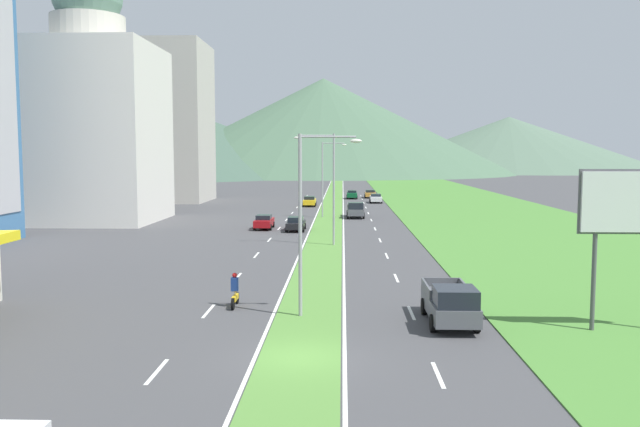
{
  "coord_description": "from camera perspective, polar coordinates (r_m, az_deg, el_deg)",
  "views": [
    {
      "loc": [
        1.65,
        -24.6,
        7.91
      ],
      "look_at": [
        -0.14,
        26.88,
        3.2
      ],
      "focal_mm": 36.63,
      "sensor_mm": 36.0,
      "label": 1
    }
  ],
  "objects": [
    {
      "name": "lane_dash_left_3",
      "position": [
        33.73,
        -9.72,
        -8.4
      ],
      "size": [
        0.16,
        2.8,
        0.01
      ],
      "primitive_type": "cube",
      "color": "silver",
      "rests_on": "ground_plane"
    },
    {
      "name": "lane_dash_left_2",
      "position": [
        25.17,
        -14.06,
        -13.24
      ],
      "size": [
        0.16,
        2.8,
        0.01
      ],
      "primitive_type": "cube",
      "color": "silver",
      "rests_on": "ground_plane"
    },
    {
      "name": "lane_dash_right_13",
      "position": [
        123.99,
        3.58,
        1.56
      ],
      "size": [
        0.16,
        2.8,
        0.01
      ],
      "primitive_type": "cube",
      "color": "silver",
      "rests_on": "ground_plane"
    },
    {
      "name": "ground_plane",
      "position": [
        25.9,
        -1.8,
        -12.56
      ],
      "size": [
        600.0,
        600.0,
        0.0
      ],
      "primitive_type": "plane",
      "color": "#424244"
    },
    {
      "name": "street_lamp_mid",
      "position": [
        56.01,
        0.81,
        2.85
      ],
      "size": [
        3.51,
        0.41,
        9.63
      ],
      "color": "#99999E",
      "rests_on": "ground_plane"
    },
    {
      "name": "lane_dash_left_7",
      "position": [
        69.51,
        -3.6,
        -1.31
      ],
      "size": [
        0.16,
        2.8,
        0.01
      ],
      "primitive_type": "cube",
      "color": "silver",
      "rests_on": "ground_plane"
    },
    {
      "name": "hill_far_left",
      "position": [
        290.02,
        -20.32,
        7.44
      ],
      "size": [
        229.98,
        229.98,
        41.49
      ],
      "primitive_type": "cone",
      "color": "#3D5647",
      "rests_on": "ground_plane"
    },
    {
      "name": "lane_dash_right_5",
      "position": [
        51.14,
        5.85,
        -3.69
      ],
      "size": [
        0.16,
        2.8,
        0.01
      ],
      "primitive_type": "cube",
      "color": "silver",
      "rests_on": "ground_plane"
    },
    {
      "name": "lane_dash_right_7",
      "position": [
        69.26,
        4.83,
        -1.34
      ],
      "size": [
        0.16,
        2.8,
        0.01
      ],
      "primitive_type": "cube",
      "color": "silver",
      "rests_on": "ground_plane"
    },
    {
      "name": "pickup_truck_1",
      "position": [
        81.06,
        3.12,
        0.32
      ],
      "size": [
        2.18,
        5.4,
        2.0
      ],
      "rotation": [
        0.0,
        0.0,
        -1.57
      ],
      "color": "#515459",
      "rests_on": "ground_plane"
    },
    {
      "name": "car_1",
      "position": [
        106.22,
        4.9,
        1.35
      ],
      "size": [
        1.96,
        4.54,
        1.44
      ],
      "rotation": [
        0.0,
        0.0,
        -1.57
      ],
      "color": "silver",
      "rests_on": "ground_plane"
    },
    {
      "name": "domed_building",
      "position": [
        81.16,
        -19.37,
        7.95
      ],
      "size": [
        15.25,
        15.25,
        30.02
      ],
      "color": "silver",
      "rests_on": "ground_plane"
    },
    {
      "name": "lane_dash_left_13",
      "position": [
        124.12,
        -1.13,
        1.58
      ],
      "size": [
        0.16,
        2.8,
        0.01
      ],
      "primitive_type": "cube",
      "color": "silver",
      "rests_on": "ground_plane"
    },
    {
      "name": "lane_dash_right_8",
      "position": [
        78.36,
        4.5,
        -0.58
      ],
      "size": [
        0.16,
        2.8,
        0.01
      ],
      "primitive_type": "cube",
      "color": "silver",
      "rests_on": "ground_plane"
    },
    {
      "name": "lane_dash_right_11",
      "position": [
        105.72,
        3.86,
        0.93
      ],
      "size": [
        0.16,
        2.8,
        0.01
      ],
      "primitive_type": "cube",
      "color": "silver",
      "rests_on": "ground_plane"
    },
    {
      "name": "grass_median",
      "position": [
        84.98,
        0.87,
        -0.09
      ],
      "size": [
        3.2,
        240.0,
        0.06
      ],
      "primitive_type": "cube",
      "color": "#518438",
      "rests_on": "ground_plane"
    },
    {
      "name": "car_4",
      "position": [
        118.08,
        4.41,
        1.73
      ],
      "size": [
        2.01,
        4.19,
        1.43
      ],
      "rotation": [
        0.0,
        0.0,
        -1.57
      ],
      "color": "#C6842D",
      "rests_on": "ground_plane"
    },
    {
      "name": "grass_verge_right",
      "position": [
        87.06,
        14.55,
        -0.13
      ],
      "size": [
        24.0,
        240.0,
        0.06
      ],
      "primitive_type": "cube",
      "color": "#477F33",
      "rests_on": "ground_plane"
    },
    {
      "name": "pickup_truck_0",
      "position": [
        31.11,
        11.32,
        -7.74
      ],
      "size": [
        2.18,
        5.4,
        2.0
      ],
      "rotation": [
        0.0,
        0.0,
        -1.57
      ],
      "color": "#515459",
      "rests_on": "ground_plane"
    },
    {
      "name": "street_lamp_far",
      "position": [
        80.88,
        0.45,
        3.45
      ],
      "size": [
        3.08,
        0.33,
        9.37
      ],
      "color": "#99999E",
      "rests_on": "ground_plane"
    },
    {
      "name": "midrise_colored",
      "position": [
        112.71,
        -13.37,
        7.71
      ],
      "size": [
        14.06,
        14.06,
        26.12
      ],
      "primitive_type": "cube",
      "color": "#B7B2A8",
      "rests_on": "ground_plane"
    },
    {
      "name": "billboard_roadside",
      "position": [
        31.75,
        25.75,
        0.25
      ],
      "size": [
        4.83,
        0.28,
        7.25
      ],
      "color": "#4C4C51",
      "rests_on": "ground_plane"
    },
    {
      "name": "car_8",
      "position": [
        98.9,
        -0.92,
        1.09
      ],
      "size": [
        1.94,
        4.64,
        1.52
      ],
      "rotation": [
        0.0,
        0.0,
        1.57
      ],
      "color": "yellow",
      "rests_on": "ground_plane"
    },
    {
      "name": "edge_line_median_right",
      "position": [
        84.97,
        2.05,
        -0.11
      ],
      "size": [
        0.16,
        240.0,
        0.01
      ],
      "primitive_type": "cube",
      "color": "silver",
      "rests_on": "ground_plane"
    },
    {
      "name": "lane_dash_right_2",
      "position": [
        24.49,
        10.27,
        -13.69
      ],
      "size": [
        0.16,
        2.8,
        0.01
      ],
      "primitive_type": "cube",
      "color": "silver",
      "rests_on": "ground_plane"
    },
    {
      "name": "lane_dash_right_9",
      "position": [
        87.47,
        4.24,
        0.03
      ],
      "size": [
        0.16,
        2.8,
        0.01
      ],
      "primitive_type": "cube",
      "color": "silver",
      "rests_on": "ground_plane"
    },
    {
      "name": "lane_dash_right_6",
      "position": [
        60.19,
        5.26,
        -2.34
      ],
      "size": [
        0.16,
        2.8,
        0.01
      ],
      "primitive_type": "cube",
      "color": "silver",
      "rests_on": "ground_plane"
    },
    {
      "name": "lane_dash_left_8",
      "position": [
        78.58,
        -2.95,
        -0.55
      ],
      "size": [
        0.16,
        2.8,
        0.01
      ],
      "primitive_type": "cube",
      "color": "silver",
      "rests_on": "ground_plane"
    },
    {
      "name": "lane_dash_right_10",
      "position": [
        96.59,
        4.03,
        0.52
      ],
      "size": [
        0.16,
        2.8,
        0.01
      ],
      "primitive_type": "cube",
      "color": "silver",
      "rests_on": "ground_plane"
    },
    {
      "name": "edge_line_median_left",
      "position": [
        85.04,
        -0.31,
        -0.1
      ],
      "size": [
        0.16,
        240.0,
        0.01
      ],
      "primitive_type": "cube",
      "color": "silver",
      "rests_on": "ground_plane"
    },
    {
      "name": "lane_dash_right_3",
      "position": [
        33.22,
        7.98,
        -8.59
      ],
      "size": [
        0.16,
        2.8,
        0.01
      ],
      "primitive_type": "cube",
      "color": "silver",
      "rests_on": "ground_plane"
    },
    {
      "name": "lane_dash_left_9",
      "position": [
        87.66,
        -2.43,
        0.05
      ],
      "size": [
        0.16,
        2.8,
        0.01
      ],
      "primitive_type": "cube",
      "color": "silver",
      "rests_on": "ground_plane"
    },
    {
      "name": "lane_dash_left_4",
      "position": [
        42.53,
        -7.21,
        -5.52
      ],
      "size": [
        0.16,
        2.8,
        0.01
      ],
      "primitive_type": "cube",
      "color": "silver",
      "rests_on": "ground_plane"
    },
    {
      "name": "car_6",
      "position": [
        115.73,
        2.81,
        1.69
      ],
      "size": [
        1.92,
        4.5,
        1.49
      ],
      "rotation": [
        0.0,
        0.0,
        -1.57
      ],
      "color": "#0C5128",
      "rests_on": "ground_plane"
    },
    {
      "name": "car_0",
      "position": [
        67.36,
        -2.13,
        -0.88
      ],
      "size": [
        1.92,
        4.6,
        1.46
      ],
      "rotation": [
        0.0,
        0.0,
        1.57
      ],
      "color": "black",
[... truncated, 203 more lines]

